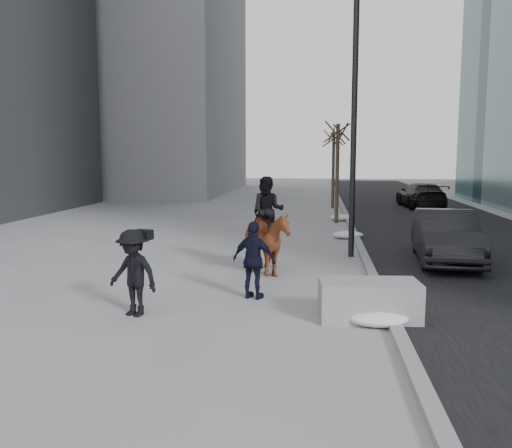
# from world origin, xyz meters

# --- Properties ---
(ground) EXTENTS (120.00, 120.00, 0.00)m
(ground) POSITION_xyz_m (0.00, 0.00, 0.00)
(ground) COLOR gray
(ground) RESTS_ON ground
(road) EXTENTS (8.00, 90.00, 0.01)m
(road) POSITION_xyz_m (7.00, 10.00, 0.01)
(road) COLOR black
(road) RESTS_ON ground
(curb) EXTENTS (0.25, 90.00, 0.12)m
(curb) POSITION_xyz_m (3.00, 10.00, 0.06)
(curb) COLOR gray
(curb) RESTS_ON ground
(planter) EXTENTS (2.01, 1.13, 0.77)m
(planter) POSITION_xyz_m (2.56, -1.60, 0.39)
(planter) COLOR gray
(planter) RESTS_ON ground
(car_near) EXTENTS (2.02, 4.84, 1.56)m
(car_near) POSITION_xyz_m (5.37, 4.49, 0.78)
(car_near) COLOR black
(car_near) RESTS_ON ground
(car_far) EXTENTS (2.50, 5.36, 1.51)m
(car_far) POSITION_xyz_m (7.71, 21.49, 0.76)
(car_far) COLOR black
(car_far) RESTS_ON ground
(tree_near) EXTENTS (1.20, 1.20, 5.13)m
(tree_near) POSITION_xyz_m (2.40, 13.51, 2.57)
(tree_near) COLOR #362620
(tree_near) RESTS_ON ground
(tree_far) EXTENTS (1.20, 1.20, 5.00)m
(tree_far) POSITION_xyz_m (2.40, 20.54, 2.50)
(tree_far) COLOR #382821
(tree_far) RESTS_ON ground
(mounted_left) EXTENTS (1.14, 2.04, 2.51)m
(mounted_left) POSITION_xyz_m (0.07, 2.58, 0.93)
(mounted_left) COLOR #4C180F
(mounted_left) RESTS_ON ground
(mounted_right) EXTENTS (1.46, 1.63, 2.65)m
(mounted_right) POSITION_xyz_m (0.21, 2.11, 1.06)
(mounted_right) COLOR #502A10
(mounted_right) RESTS_ON ground
(feeder) EXTENTS (1.11, 1.01, 1.75)m
(feeder) POSITION_xyz_m (0.13, -0.32, 0.88)
(feeder) COLOR black
(feeder) RESTS_ON ground
(camera_crew) EXTENTS (1.29, 1.02, 1.75)m
(camera_crew) POSITION_xyz_m (-2.12, -1.88, 0.89)
(camera_crew) COLOR black
(camera_crew) RESTS_ON ground
(lamppost) EXTENTS (0.25, 1.34, 9.09)m
(lamppost) POSITION_xyz_m (2.60, 4.94, 4.99)
(lamppost) COLOR black
(lamppost) RESTS_ON ground
(snow_piles) EXTENTS (1.20, 17.08, 0.31)m
(snow_piles) POSITION_xyz_m (2.70, 7.42, 0.15)
(snow_piles) COLOR silver
(snow_piles) RESTS_ON ground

